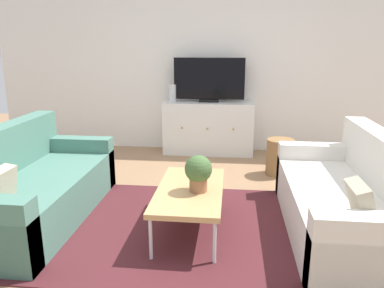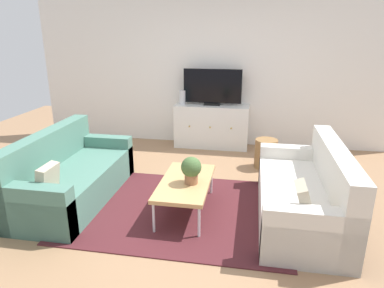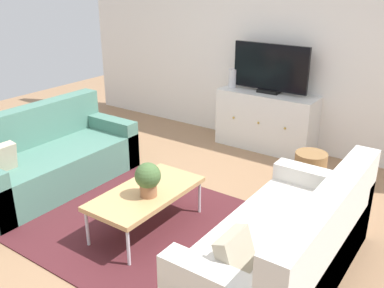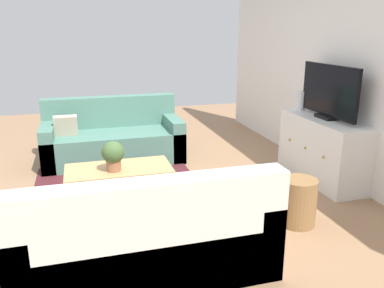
{
  "view_description": "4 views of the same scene",
  "coord_description": "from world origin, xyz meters",
  "px_view_note": "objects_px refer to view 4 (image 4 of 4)",
  "views": [
    {
      "loc": [
        0.41,
        -3.15,
        1.59
      ],
      "look_at": [
        0.0,
        0.65,
        0.56
      ],
      "focal_mm": 35.04,
      "sensor_mm": 36.0,
      "label": 1
    },
    {
      "loc": [
        0.78,
        -3.71,
        2.03
      ],
      "look_at": [
        0.0,
        0.65,
        0.56
      ],
      "focal_mm": 32.23,
      "sensor_mm": 36.0,
      "label": 2
    },
    {
      "loc": [
        2.38,
        -2.73,
        2.22
      ],
      "look_at": [
        0.0,
        0.65,
        0.56
      ],
      "focal_mm": 40.13,
      "sensor_mm": 36.0,
      "label": 3
    },
    {
      "loc": [
        4.0,
        -0.49,
        1.79
      ],
      "look_at": [
        0.0,
        0.65,
        0.56
      ],
      "focal_mm": 36.71,
      "sensor_mm": 36.0,
      "label": 4
    }
  ],
  "objects_px": {
    "tv_console": "(322,149)",
    "couch_right_side": "(147,241)",
    "coffee_table": "(119,170)",
    "wicker_basket": "(298,202)",
    "flat_screen_tv": "(329,92)",
    "glass_vase": "(302,100)",
    "couch_left_side": "(113,139)",
    "potted_plant": "(113,155)"
  },
  "relations": [
    {
      "from": "tv_console",
      "to": "couch_right_side",
      "type": "bearing_deg",
      "value": -60.06
    },
    {
      "from": "coffee_table",
      "to": "wicker_basket",
      "type": "bearing_deg",
      "value": 58.78
    },
    {
      "from": "coffee_table",
      "to": "flat_screen_tv",
      "type": "relative_size",
      "value": 1.07
    },
    {
      "from": "flat_screen_tv",
      "to": "couch_right_side",
      "type": "bearing_deg",
      "value": -60.27
    },
    {
      "from": "couch_right_side",
      "to": "tv_console",
      "type": "height_order",
      "value": "couch_right_side"
    },
    {
      "from": "flat_screen_tv",
      "to": "glass_vase",
      "type": "xyz_separation_m",
      "value": [
        -0.54,
        -0.02,
        -0.19
      ]
    },
    {
      "from": "couch_left_side",
      "to": "wicker_basket",
      "type": "relative_size",
      "value": 4.17
    },
    {
      "from": "tv_console",
      "to": "potted_plant",
      "type": "bearing_deg",
      "value": -88.24
    },
    {
      "from": "couch_left_side",
      "to": "coffee_table",
      "type": "height_order",
      "value": "couch_left_side"
    },
    {
      "from": "couch_right_side",
      "to": "tv_console",
      "type": "bearing_deg",
      "value": 119.94
    },
    {
      "from": "couch_left_side",
      "to": "glass_vase",
      "type": "xyz_separation_m",
      "value": [
        0.98,
        2.37,
        0.61
      ]
    },
    {
      "from": "tv_console",
      "to": "flat_screen_tv",
      "type": "relative_size",
      "value": 1.29
    },
    {
      "from": "potted_plant",
      "to": "glass_vase",
      "type": "xyz_separation_m",
      "value": [
        -0.61,
        2.49,
        0.33
      ]
    },
    {
      "from": "glass_vase",
      "to": "tv_console",
      "type": "bearing_deg",
      "value": -0.0
    },
    {
      "from": "wicker_basket",
      "to": "couch_left_side",
      "type": "bearing_deg",
      "value": -148.56
    },
    {
      "from": "couch_right_side",
      "to": "wicker_basket",
      "type": "height_order",
      "value": "couch_right_side"
    },
    {
      "from": "couch_right_side",
      "to": "tv_console",
      "type": "xyz_separation_m",
      "value": [
        -1.37,
        2.37,
        0.1
      ]
    },
    {
      "from": "couch_right_side",
      "to": "glass_vase",
      "type": "bearing_deg",
      "value": 128.71
    },
    {
      "from": "couch_left_side",
      "to": "wicker_basket",
      "type": "xyz_separation_m",
      "value": [
        2.46,
        1.5,
        -0.06
      ]
    },
    {
      "from": "couch_right_side",
      "to": "glass_vase",
      "type": "xyz_separation_m",
      "value": [
        -1.9,
        2.37,
        0.61
      ]
    },
    {
      "from": "couch_left_side",
      "to": "couch_right_side",
      "type": "bearing_deg",
      "value": 0.0
    },
    {
      "from": "potted_plant",
      "to": "wicker_basket",
      "type": "relative_size",
      "value": 0.69
    },
    {
      "from": "potted_plant",
      "to": "wicker_basket",
      "type": "distance_m",
      "value": 1.87
    },
    {
      "from": "coffee_table",
      "to": "flat_screen_tv",
      "type": "height_order",
      "value": "flat_screen_tv"
    },
    {
      "from": "couch_left_side",
      "to": "tv_console",
      "type": "distance_m",
      "value": 2.82
    },
    {
      "from": "flat_screen_tv",
      "to": "tv_console",
      "type": "bearing_deg",
      "value": -90.0
    },
    {
      "from": "potted_plant",
      "to": "wicker_basket",
      "type": "bearing_deg",
      "value": 61.7
    },
    {
      "from": "wicker_basket",
      "to": "couch_right_side",
      "type": "bearing_deg",
      "value": -74.48
    },
    {
      "from": "tv_console",
      "to": "flat_screen_tv",
      "type": "height_order",
      "value": "flat_screen_tv"
    },
    {
      "from": "coffee_table",
      "to": "potted_plant",
      "type": "xyz_separation_m",
      "value": [
        0.08,
        -0.05,
        0.2
      ]
    },
    {
      "from": "coffee_table",
      "to": "glass_vase",
      "type": "height_order",
      "value": "glass_vase"
    },
    {
      "from": "couch_left_side",
      "to": "flat_screen_tv",
      "type": "xyz_separation_m",
      "value": [
        1.51,
        2.39,
        0.8
      ]
    },
    {
      "from": "potted_plant",
      "to": "glass_vase",
      "type": "bearing_deg",
      "value": 103.8
    },
    {
      "from": "potted_plant",
      "to": "couch_right_side",
      "type": "bearing_deg",
      "value": 5.2
    },
    {
      "from": "flat_screen_tv",
      "to": "glass_vase",
      "type": "relative_size",
      "value": 4.1
    },
    {
      "from": "potted_plant",
      "to": "wicker_basket",
      "type": "xyz_separation_m",
      "value": [
        0.87,
        1.62,
        -0.34
      ]
    },
    {
      "from": "potted_plant",
      "to": "wicker_basket",
      "type": "height_order",
      "value": "potted_plant"
    },
    {
      "from": "glass_vase",
      "to": "wicker_basket",
      "type": "relative_size",
      "value": 0.55
    },
    {
      "from": "flat_screen_tv",
      "to": "glass_vase",
      "type": "height_order",
      "value": "flat_screen_tv"
    },
    {
      "from": "potted_plant",
      "to": "flat_screen_tv",
      "type": "relative_size",
      "value": 0.31
    },
    {
      "from": "potted_plant",
      "to": "couch_left_side",
      "type": "bearing_deg",
      "value": 175.77
    },
    {
      "from": "potted_plant",
      "to": "glass_vase",
      "type": "distance_m",
      "value": 2.59
    }
  ]
}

